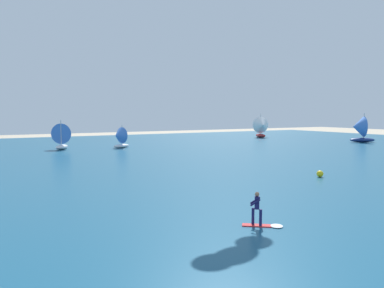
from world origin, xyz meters
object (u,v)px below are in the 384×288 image
object	(u,v)px
sailboat_mid_left	(63,136)
kitesurfer	(261,214)
sailboat_leading	(119,137)
sailboat_far_right	(262,127)
sailboat_heeled_over	(359,129)
marker_buoy	(320,174)

from	to	relation	value
sailboat_mid_left	kitesurfer	bearing A→B (deg)	-89.62
sailboat_leading	sailboat_far_right	distance (m)	36.42
sailboat_mid_left	sailboat_leading	size ratio (longest dim) A/B	1.20
sailboat_heeled_over	kitesurfer	bearing A→B (deg)	-147.31
sailboat_heeled_over	marker_buoy	distance (m)	43.49
sailboat_mid_left	sailboat_far_right	size ratio (longest dim) A/B	0.85
sailboat_leading	sailboat_far_right	size ratio (longest dim) A/B	0.70
sailboat_far_right	sailboat_mid_left	bearing A→B (deg)	-172.54
sailboat_leading	sailboat_mid_left	bearing A→B (deg)	160.92
sailboat_mid_left	sailboat_leading	bearing A→B (deg)	-19.08
marker_buoy	sailboat_heeled_over	bearing A→B (deg)	32.89
marker_buoy	sailboat_far_right	bearing A→B (deg)	55.49
sailboat_far_right	marker_buoy	bearing A→B (deg)	-124.51
sailboat_leading	sailboat_heeled_over	xyz separation A→B (m)	(42.45, -10.83, 0.80)
sailboat_leading	kitesurfer	bearing A→B (deg)	-100.04
kitesurfer	sailboat_heeled_over	world-z (taller)	sailboat_heeled_over
sailboat_far_right	marker_buoy	xyz separation A→B (m)	(-29.46, -42.84, -2.07)
sailboat_heeled_over	sailboat_far_right	distance (m)	20.49
sailboat_leading	sailboat_heeled_over	size ratio (longest dim) A/B	0.67
kitesurfer	sailboat_leading	xyz separation A→B (m)	(7.61, 42.96, 1.05)
sailboat_far_right	sailboat_leading	bearing A→B (deg)	-166.64
sailboat_leading	sailboat_far_right	xyz separation A→B (m)	(35.43, 8.42, 0.70)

